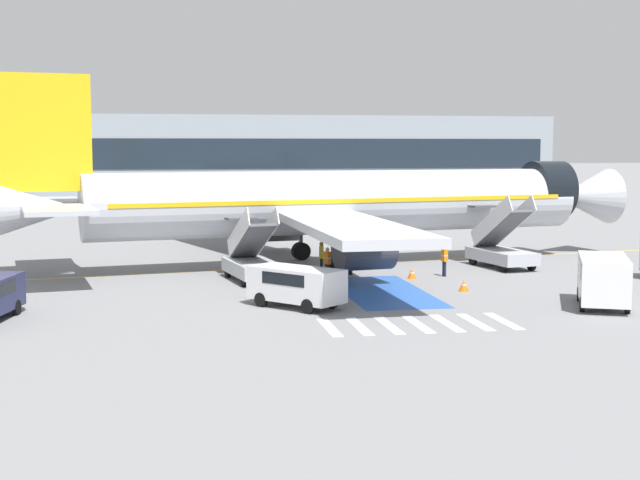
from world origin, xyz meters
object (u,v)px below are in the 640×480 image
traffic_cone_1 (464,285)px  traffic_cone_2 (412,273)px  boarding_stairs_aft (252,262)px  ground_crew_0 (321,255)px  ground_crew_3 (350,255)px  traffic_cone_0 (307,269)px  ground_crew_2 (327,261)px  boarding_stairs_forward (501,250)px  airliner (331,203)px  service_van_3 (296,283)px  ground_crew_1 (444,259)px  terminal_building (214,158)px  fuel_tanker (217,209)px  service_van_1 (603,277)px

traffic_cone_1 → traffic_cone_2: size_ratio=1.04×
boarding_stairs_aft → ground_crew_0: 4.45m
ground_crew_3 → traffic_cone_0: ground_crew_3 is taller
traffic_cone_0 → traffic_cone_2: size_ratio=0.88×
ground_crew_0 → traffic_cone_2: size_ratio=3.25×
ground_crew_2 → traffic_cone_0: 2.80m
boarding_stairs_forward → airliner: bearing=153.9°
boarding_stairs_aft → traffic_cone_0: (3.30, 2.32, -0.75)m
airliner → ground_crew_3: 4.94m
boarding_stairs_aft → ground_crew_0: boarding_stairs_aft is taller
service_van_3 → ground_crew_3: 10.35m
ground_crew_1 → ground_crew_3: 5.15m
ground_crew_3 → terminal_building: terminal_building is taller
ground_crew_3 → traffic_cone_2: (2.98, -1.90, -0.82)m
ground_crew_1 → terminal_building: 75.04m
traffic_cone_0 → airliner: bearing=58.0°
ground_crew_2 → traffic_cone_1: 7.69m
boarding_stairs_aft → ground_crew_3: boarding_stairs_aft is taller
fuel_tanker → service_van_3: 36.59m
boarding_stairs_forward → boarding_stairs_aft: (-14.87, -2.60, -0.04)m
traffic_cone_2 → terminal_building: terminal_building is taller
ground_crew_1 → ground_crew_2: size_ratio=0.98×
traffic_cone_0 → traffic_cone_2: bearing=-29.9°
service_van_3 → ground_crew_3: (4.43, 9.35, 0.01)m
ground_crew_2 → terminal_building: (-1.52, 74.53, 4.56)m
ground_crew_0 → traffic_cone_0: ground_crew_0 is taller
fuel_tanker → traffic_cone_2: 30.39m
airliner → ground_crew_3: bearing=-5.7°
traffic_cone_1 → traffic_cone_2: (-1.34, 4.51, -0.01)m
boarding_stairs_aft → ground_crew_2: (3.97, -0.28, 0.00)m
boarding_stairs_aft → service_van_3: bearing=-92.2°
traffic_cone_2 → traffic_cone_0: bearing=150.1°
airliner → ground_crew_1: bearing=33.1°
ground_crew_0 → fuel_tanker: bearing=24.2°
traffic_cone_2 → ground_crew_3: bearing=147.4°
traffic_cone_1 → traffic_cone_2: 4.70m
ground_crew_2 → traffic_cone_2: size_ratio=3.13×
ground_crew_2 → service_van_3: bearing=135.4°
service_van_1 → ground_crew_2: (-10.49, 10.09, -0.33)m
service_van_1 → boarding_stairs_aft: bearing=-11.7°
service_van_3 → traffic_cone_0: size_ratio=9.11×
boarding_stairs_forward → traffic_cone_1: 9.29m
airliner → service_van_1: bearing=20.4°
ground_crew_1 → ground_crew_3: ground_crew_3 is taller
service_van_1 → terminal_building: bearing=-57.9°
service_van_3 → traffic_cone_0: bearing=36.6°
service_van_1 → traffic_cone_1: size_ratio=8.70×
airliner → traffic_cone_0: airliner is taller
fuel_tanker → ground_crew_2: 29.01m
fuel_tanker → traffic_cone_1: 35.09m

